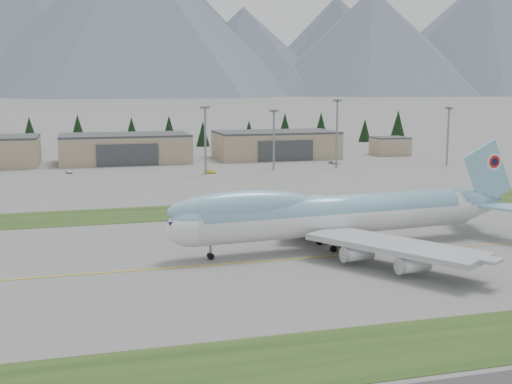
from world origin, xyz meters
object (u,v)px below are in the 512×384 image
object	(u,v)px
boeing_747_freighter	(335,214)
service_vehicle_c	(334,164)
hangar_right	(276,144)
service_vehicle_b	(210,173)
service_vehicle_a	(69,173)
hangar_center	(125,148)

from	to	relation	value
boeing_747_freighter	service_vehicle_c	bearing A→B (deg)	63.26
hangar_right	service_vehicle_b	bearing A→B (deg)	-131.08
service_vehicle_c	boeing_747_freighter	bearing A→B (deg)	-128.10
boeing_747_freighter	service_vehicle_a	xyz separation A→B (m)	(-46.85, 116.26, -6.04)
hangar_center	hangar_right	distance (m)	60.00
service_vehicle_a	service_vehicle_b	bearing A→B (deg)	-39.34
service_vehicle_a	service_vehicle_c	bearing A→B (deg)	-23.01
service_vehicle_a	boeing_747_freighter	bearing A→B (deg)	-92.19
boeing_747_freighter	hangar_right	bearing A→B (deg)	72.32
boeing_747_freighter	service_vehicle_b	xyz separation A→B (m)	(-1.65, 103.98, -6.04)
hangar_right	service_vehicle_b	world-z (taller)	hangar_right
service_vehicle_b	service_vehicle_c	xyz separation A→B (m)	(49.74, 14.14, 0.00)
hangar_right	service_vehicle_c	world-z (taller)	hangar_right
hangar_right	service_vehicle_b	distance (m)	53.89
boeing_747_freighter	service_vehicle_c	xyz separation A→B (m)	(48.08, 118.13, -6.04)
hangar_right	service_vehicle_a	xyz separation A→B (m)	(-80.43, -28.14, -5.39)
service_vehicle_b	boeing_747_freighter	bearing A→B (deg)	-162.47
hangar_right	hangar_center	bearing A→B (deg)	180.00
service_vehicle_a	service_vehicle_c	world-z (taller)	service_vehicle_c
hangar_center	service_vehicle_c	size ratio (longest dim) A/B	10.44
hangar_right	service_vehicle_b	size ratio (longest dim) A/B	11.83
service_vehicle_c	service_vehicle_a	bearing A→B (deg)	165.17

